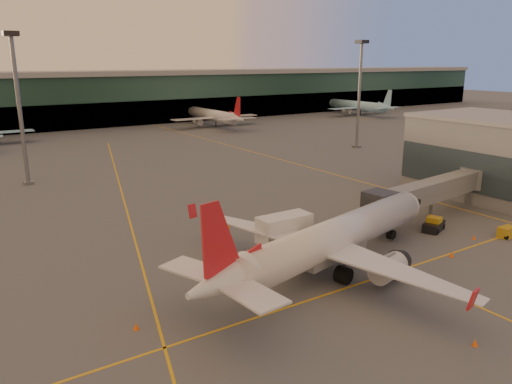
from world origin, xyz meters
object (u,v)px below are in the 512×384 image
main_airplane (329,241)px  gpu_cart (507,232)px  pushback_tug (434,225)px  catering_truck (285,233)px

main_airplane → gpu_cart: main_airplane is taller
gpu_cart → pushback_tug: pushback_tug is taller
gpu_cart → pushback_tug: 8.48m
main_airplane → catering_truck: size_ratio=5.83×
main_airplane → pushback_tug: bearing=-5.9°
catering_truck → pushback_tug: 21.29m
catering_truck → gpu_cart: bearing=-21.0°
catering_truck → pushback_tug: (20.88, -3.68, -1.94)m
main_airplane → pushback_tug: 20.33m
gpu_cart → pushback_tug: (-5.45, 6.50, 0.09)m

